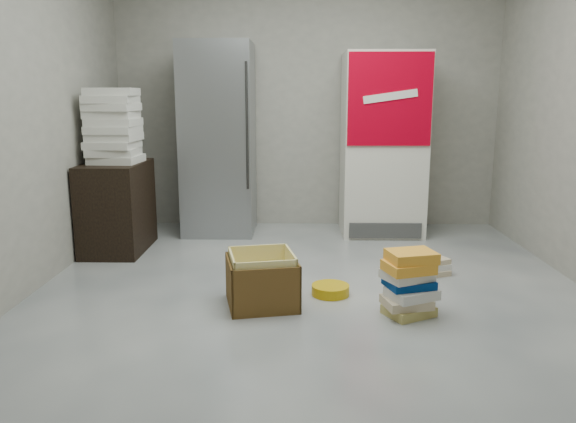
{
  "coord_description": "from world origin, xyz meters",
  "views": [
    {
      "loc": [
        -0.11,
        -3.53,
        1.39
      ],
      "look_at": [
        -0.18,
        0.7,
        0.51
      ],
      "focal_mm": 35.0,
      "sensor_mm": 36.0,
      "label": 1
    }
  ],
  "objects_px": {
    "coke_cooler": "(383,144)",
    "phonebook_stack_main": "(409,283)",
    "cardboard_box": "(262,284)",
    "steel_fridge": "(219,140)",
    "wood_shelf": "(117,207)"
  },
  "relations": [
    {
      "from": "coke_cooler",
      "to": "phonebook_stack_main",
      "type": "xyz_separation_m",
      "value": [
        -0.14,
        -2.23,
        -0.69
      ]
    },
    {
      "from": "coke_cooler",
      "to": "cardboard_box",
      "type": "distance_m",
      "value": 2.46
    },
    {
      "from": "coke_cooler",
      "to": "phonebook_stack_main",
      "type": "relative_size",
      "value": 4.24
    },
    {
      "from": "steel_fridge",
      "to": "cardboard_box",
      "type": "distance_m",
      "value": 2.29
    },
    {
      "from": "coke_cooler",
      "to": "wood_shelf",
      "type": "xyz_separation_m",
      "value": [
        -2.48,
        -0.72,
        -0.5
      ]
    },
    {
      "from": "phonebook_stack_main",
      "to": "cardboard_box",
      "type": "relative_size",
      "value": 0.8
    },
    {
      "from": "cardboard_box",
      "to": "coke_cooler",
      "type": "bearing_deg",
      "value": 50.3
    },
    {
      "from": "wood_shelf",
      "to": "phonebook_stack_main",
      "type": "relative_size",
      "value": 1.88
    },
    {
      "from": "coke_cooler",
      "to": "cardboard_box",
      "type": "xyz_separation_m",
      "value": [
        -1.09,
        -2.07,
        -0.76
      ]
    },
    {
      "from": "phonebook_stack_main",
      "to": "cardboard_box",
      "type": "distance_m",
      "value": 0.97
    },
    {
      "from": "steel_fridge",
      "to": "wood_shelf",
      "type": "height_order",
      "value": "steel_fridge"
    },
    {
      "from": "phonebook_stack_main",
      "to": "cardboard_box",
      "type": "height_order",
      "value": "phonebook_stack_main"
    },
    {
      "from": "steel_fridge",
      "to": "coke_cooler",
      "type": "distance_m",
      "value": 1.65
    },
    {
      "from": "wood_shelf",
      "to": "cardboard_box",
      "type": "xyz_separation_m",
      "value": [
        1.39,
        -1.35,
        -0.25
      ]
    },
    {
      "from": "steel_fridge",
      "to": "coke_cooler",
      "type": "bearing_deg",
      "value": -0.18
    }
  ]
}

